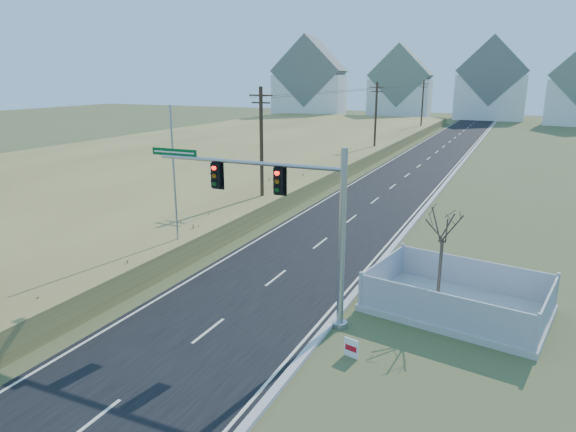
% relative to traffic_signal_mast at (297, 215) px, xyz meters
% --- Properties ---
extents(ground, '(260.00, 260.00, 0.00)m').
position_rel_traffic_signal_mast_xyz_m(ground, '(-2.63, -0.59, -4.40)').
color(ground, '#485A2B').
rests_on(ground, ground).
extents(road, '(8.00, 180.00, 0.06)m').
position_rel_traffic_signal_mast_xyz_m(road, '(-2.63, 49.41, -4.37)').
color(road, black).
rests_on(road, ground).
extents(curb, '(0.30, 180.00, 0.18)m').
position_rel_traffic_signal_mast_xyz_m(curb, '(1.52, 49.41, -4.31)').
color(curb, '#B2AFA8').
rests_on(curb, ground).
extents(reed_marsh, '(38.00, 110.00, 1.30)m').
position_rel_traffic_signal_mast_xyz_m(reed_marsh, '(-26.63, 39.41, -3.75)').
color(reed_marsh, tan).
rests_on(reed_marsh, ground).
extents(utility_pole_near, '(1.80, 0.26, 9.00)m').
position_rel_traffic_signal_mast_xyz_m(utility_pole_near, '(-9.13, 14.41, 0.28)').
color(utility_pole_near, '#422D1E').
rests_on(utility_pole_near, ground).
extents(utility_pole_mid, '(1.80, 0.26, 9.00)m').
position_rel_traffic_signal_mast_xyz_m(utility_pole_mid, '(-9.13, 44.41, 0.28)').
color(utility_pole_mid, '#422D1E').
rests_on(utility_pole_mid, ground).
extents(utility_pole_far, '(1.80, 0.26, 9.00)m').
position_rel_traffic_signal_mast_xyz_m(utility_pole_far, '(-9.13, 74.41, 0.28)').
color(utility_pole_far, '#422D1E').
rests_on(utility_pole_far, ground).
extents(condo_nw, '(17.69, 13.38, 19.05)m').
position_rel_traffic_signal_mast_xyz_m(condo_nw, '(-40.63, 99.41, 3.30)').
color(condo_nw, white).
rests_on(condo_nw, ground).
extents(condo_nnw, '(14.93, 11.17, 17.03)m').
position_rel_traffic_signal_mast_xyz_m(condo_nnw, '(-20.63, 107.41, 2.53)').
color(condo_nnw, white).
rests_on(condo_nnw, ground).
extents(condo_n, '(15.27, 10.20, 18.54)m').
position_rel_traffic_signal_mast_xyz_m(condo_n, '(-0.63, 111.41, 3.21)').
color(condo_n, white).
rests_on(condo_n, ground).
extents(traffic_signal_mast, '(9.01, 0.61, 7.16)m').
position_rel_traffic_signal_mast_xyz_m(traffic_signal_mast, '(0.00, 0.00, 0.00)').
color(traffic_signal_mast, '#9EA0A5').
rests_on(traffic_signal_mast, ground).
extents(fence_enclosure, '(7.86, 5.99, 1.65)m').
position_rel_traffic_signal_mast_xyz_m(fence_enclosure, '(5.93, 3.46, -4.10)').
color(fence_enclosure, '#B7B5AD').
rests_on(fence_enclosure, ground).
extents(open_sign, '(0.56, 0.18, 0.70)m').
position_rel_traffic_signal_mast_xyz_m(open_sign, '(3.02, -2.04, -4.03)').
color(open_sign, white).
rests_on(open_sign, ground).
extents(flagpole, '(0.37, 0.37, 8.31)m').
position_rel_traffic_signal_mast_xyz_m(flagpole, '(-8.43, 3.38, -1.09)').
color(flagpole, '#B7B5AD').
rests_on(flagpole, ground).
extents(bare_tree, '(1.76, 1.76, 4.68)m').
position_rel_traffic_signal_mast_xyz_m(bare_tree, '(5.12, 3.46, -0.63)').
color(bare_tree, '#4C3F33').
rests_on(bare_tree, ground).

